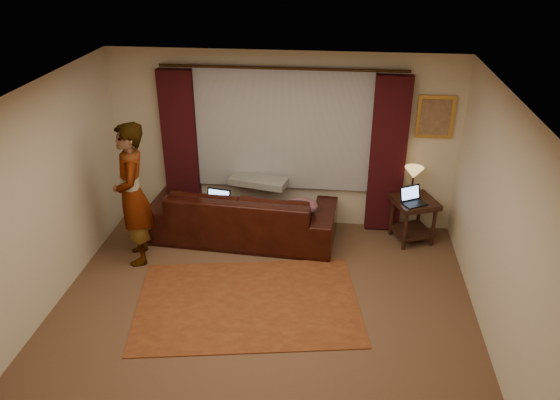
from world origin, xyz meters
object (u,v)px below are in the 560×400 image
object	(u,v)px
laptop_sofa	(215,201)
tiffany_lamp	(413,181)
end_table	(412,220)
laptop_table	(415,197)
sofa	(243,204)
person	(132,195)

from	to	relation	value
laptop_sofa	tiffany_lamp	xyz separation A→B (m)	(2.74, 0.53, 0.21)
end_table	tiffany_lamp	world-z (taller)	tiffany_lamp
laptop_sofa	end_table	bearing A→B (deg)	18.27
laptop_table	sofa	bearing A→B (deg)	151.38
laptop_table	end_table	bearing A→B (deg)	49.27
sofa	tiffany_lamp	bearing A→B (deg)	-168.39
laptop_sofa	laptop_table	size ratio (longest dim) A/B	1.10
sofa	end_table	distance (m)	2.43
sofa	laptop_sofa	distance (m)	0.43
sofa	laptop_table	size ratio (longest dim) A/B	7.70
sofa	end_table	xyz separation A→B (m)	(2.42, 0.17, -0.21)
laptop_table	person	distance (m)	3.79
laptop_table	person	size ratio (longest dim) A/B	0.18
sofa	laptop_table	world-z (taller)	sofa
sofa	end_table	world-z (taller)	sofa
sofa	laptop_sofa	world-z (taller)	sofa
end_table	sofa	bearing A→B (deg)	-175.88
tiffany_lamp	person	world-z (taller)	person
end_table	tiffany_lamp	xyz separation A→B (m)	(-0.04, 0.16, 0.54)
end_table	tiffany_lamp	size ratio (longest dim) A/B	1.53
laptop_sofa	tiffany_lamp	world-z (taller)	tiffany_lamp
laptop_sofa	end_table	size ratio (longest dim) A/B	0.58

